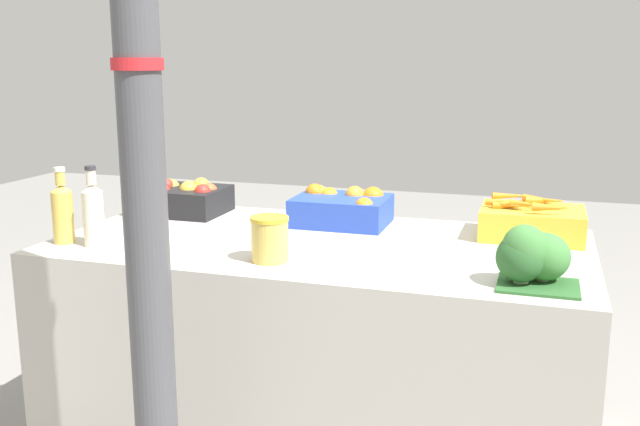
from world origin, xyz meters
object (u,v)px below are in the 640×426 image
at_px(support_pole, 138,77).
at_px(juice_bottle_cloudy, 93,213).
at_px(orange_crate, 342,208).
at_px(carrot_crate, 532,221).
at_px(apple_crate, 182,198).
at_px(pickle_jar, 270,239).
at_px(juice_bottle_golden, 63,212).
at_px(broccoli_pile, 531,256).

relative_size(support_pole, juice_bottle_cloudy, 9.68).
relative_size(orange_crate, carrot_crate, 1.00).
xyz_separation_m(apple_crate, juice_bottle_cloudy, (-0.03, -0.56, 0.05)).
height_order(orange_crate, juice_bottle_cloudy, juice_bottle_cloudy).
xyz_separation_m(apple_crate, pickle_jar, (0.60, -0.56, 0.01)).
distance_m(juice_bottle_golden, juice_bottle_cloudy, 0.12).
bearing_deg(juice_bottle_cloudy, support_pole, -43.35).
height_order(support_pole, juice_bottle_golden, support_pole).
distance_m(orange_crate, pickle_jar, 0.57).
distance_m(support_pole, juice_bottle_cloudy, 0.80).
xyz_separation_m(apple_crate, broccoli_pile, (1.38, -0.56, 0.02)).
height_order(orange_crate, juice_bottle_golden, juice_bottle_golden).
height_order(apple_crate, juice_bottle_cloudy, juice_bottle_cloudy).
xyz_separation_m(support_pole, juice_bottle_cloudy, (-0.47, 0.45, -0.46)).
distance_m(juice_bottle_cloudy, pickle_jar, 0.63).
bearing_deg(apple_crate, pickle_jar, -42.77).
xyz_separation_m(support_pole, orange_crate, (0.24, 1.01, -0.51)).
relative_size(support_pole, apple_crate, 7.52).
distance_m(orange_crate, carrot_crate, 0.70).
xyz_separation_m(juice_bottle_cloudy, pickle_jar, (0.63, -0.00, -0.04)).
distance_m(carrot_crate, juice_bottle_golden, 1.63).
distance_m(juice_bottle_golden, pickle_jar, 0.76).
xyz_separation_m(orange_crate, broccoli_pile, (0.70, -0.57, 0.02)).
height_order(orange_crate, carrot_crate, carrot_crate).
xyz_separation_m(support_pole, pickle_jar, (0.16, 0.45, -0.50)).
distance_m(support_pole, broccoli_pile, 1.15).
bearing_deg(broccoli_pile, juice_bottle_cloudy, 179.87).
xyz_separation_m(apple_crate, carrot_crate, (1.37, 0.00, -0.01)).
height_order(carrot_crate, broccoli_pile, broccoli_pile).
xyz_separation_m(carrot_crate, juice_bottle_cloudy, (-1.41, -0.56, 0.06)).
bearing_deg(juice_bottle_golden, broccoli_pile, -0.12).
bearing_deg(apple_crate, juice_bottle_cloudy, -93.20).
xyz_separation_m(support_pole, apple_crate, (-0.44, 1.00, -0.51)).
bearing_deg(orange_crate, broccoli_pile, -39.02).
bearing_deg(apple_crate, carrot_crate, 0.03).
bearing_deg(carrot_crate, juice_bottle_cloudy, -158.35).
bearing_deg(carrot_crate, orange_crate, 179.21).
distance_m(apple_crate, pickle_jar, 0.82).
distance_m(support_pole, juice_bottle_golden, 0.88).
bearing_deg(juice_bottle_cloudy, pickle_jar, -0.01).
relative_size(carrot_crate, broccoli_pile, 1.53).
bearing_deg(juice_bottle_golden, carrot_crate, 20.06).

